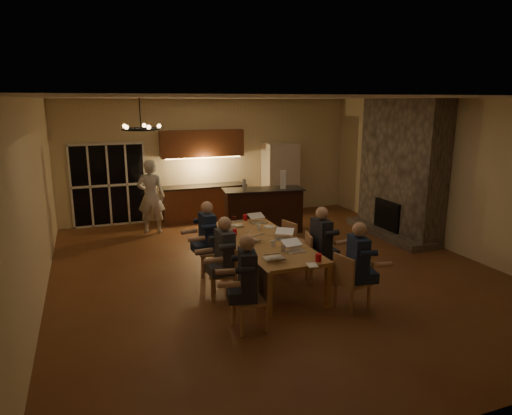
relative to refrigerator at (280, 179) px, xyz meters
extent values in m
plane|color=brown|center=(-1.90, -4.15, -1.00)|extent=(9.00, 9.00, 0.00)
cube|color=beige|center=(-1.90, 0.37, 0.60)|extent=(8.00, 0.04, 3.20)
cube|color=beige|center=(-5.92, -4.15, 0.60)|extent=(0.04, 9.00, 3.20)
cube|color=beige|center=(2.12, -4.15, 0.60)|extent=(0.04, 9.00, 3.20)
cube|color=white|center=(-1.90, -4.15, 2.22)|extent=(8.00, 9.00, 0.04)
cube|color=black|center=(-4.60, 0.32, 0.05)|extent=(1.86, 0.08, 2.10)
cube|color=#716459|center=(1.80, -2.95, 0.60)|extent=(0.58, 2.50, 3.20)
cube|color=beige|center=(0.00, 0.00, 0.00)|extent=(0.90, 0.68, 2.00)
cube|color=tan|center=(-2.22, -4.48, -0.62)|extent=(1.10, 2.91, 0.75)
cube|color=black|center=(-1.15, -1.63, -0.46)|extent=(2.00, 0.93, 1.08)
imported|color=silver|center=(-3.70, -0.72, -0.10)|extent=(0.75, 0.61, 1.80)
torus|color=black|center=(-4.31, -4.82, 1.75)|extent=(0.56, 0.56, 0.03)
cylinder|color=white|center=(-2.24, -4.86, -0.20)|extent=(0.08, 0.08, 0.10)
cylinder|color=white|center=(-2.11, -3.85, -0.20)|extent=(0.07, 0.07, 0.10)
cylinder|color=white|center=(-2.57, -3.70, -0.20)|extent=(0.08, 0.08, 0.10)
cylinder|color=red|center=(-1.87, -5.80, -0.19)|extent=(0.10, 0.10, 0.12)
cylinder|color=red|center=(-2.65, -4.03, -0.19)|extent=(0.08, 0.08, 0.12)
cylinder|color=red|center=(-2.13, -3.10, -0.19)|extent=(0.09, 0.09, 0.12)
cylinder|color=#B2B2B7|center=(-2.21, -5.23, -0.19)|extent=(0.07, 0.07, 0.12)
cylinder|color=#3F0F0C|center=(-2.37, -3.14, -0.19)|extent=(0.06, 0.06, 0.12)
cylinder|color=#B2B2B7|center=(-1.87, -4.18, -0.19)|extent=(0.07, 0.07, 0.12)
cylinder|color=white|center=(-1.89, -4.96, -0.24)|extent=(0.25, 0.25, 0.02)
cylinder|color=white|center=(-2.50, -5.45, -0.24)|extent=(0.24, 0.24, 0.02)
cylinder|color=white|center=(-1.85, -3.74, -0.24)|extent=(0.22, 0.22, 0.02)
cube|color=white|center=(-2.05, -5.93, -0.24)|extent=(0.18, 0.23, 0.01)
cylinder|color=#99999E|center=(-1.60, -1.54, 0.20)|extent=(0.09, 0.09, 0.24)
cube|color=silver|center=(-0.69, -1.77, 0.30)|extent=(0.18, 0.18, 0.44)
camera|label=1|loc=(-5.09, -11.66, 2.16)|focal=32.00mm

